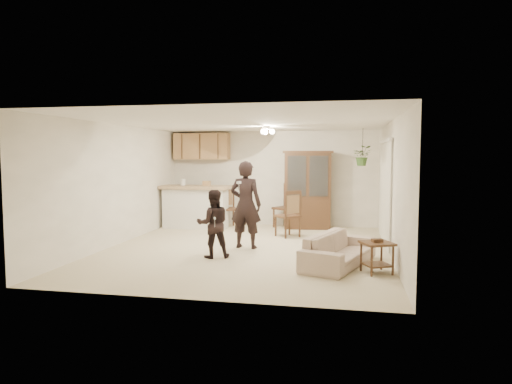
% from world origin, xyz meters
% --- Properties ---
extents(floor, '(6.50, 6.50, 0.00)m').
position_xyz_m(floor, '(0.00, 0.00, 0.00)').
color(floor, '#C4B794').
rests_on(floor, ground).
extents(ceiling, '(5.50, 6.50, 0.02)m').
position_xyz_m(ceiling, '(0.00, 0.00, 2.50)').
color(ceiling, white).
rests_on(ceiling, wall_back).
extents(wall_back, '(5.50, 0.02, 2.50)m').
position_xyz_m(wall_back, '(0.00, 3.25, 1.25)').
color(wall_back, white).
rests_on(wall_back, ground).
extents(wall_front, '(5.50, 0.02, 2.50)m').
position_xyz_m(wall_front, '(0.00, -3.25, 1.25)').
color(wall_front, white).
rests_on(wall_front, ground).
extents(wall_left, '(0.02, 6.50, 2.50)m').
position_xyz_m(wall_left, '(-2.75, 0.00, 1.25)').
color(wall_left, white).
rests_on(wall_left, ground).
extents(wall_right, '(0.02, 6.50, 2.50)m').
position_xyz_m(wall_right, '(2.75, 0.00, 1.25)').
color(wall_right, white).
rests_on(wall_right, ground).
extents(breakfast_bar, '(1.60, 0.55, 1.00)m').
position_xyz_m(breakfast_bar, '(-1.85, 2.35, 0.50)').
color(breakfast_bar, silver).
rests_on(breakfast_bar, floor).
extents(bar_top, '(1.75, 0.70, 0.08)m').
position_xyz_m(bar_top, '(-1.85, 2.35, 1.05)').
color(bar_top, tan).
rests_on(bar_top, breakfast_bar).
extents(upper_cabinets, '(1.50, 0.34, 0.70)m').
position_xyz_m(upper_cabinets, '(-1.90, 3.07, 2.10)').
color(upper_cabinets, '#9C6C44').
rests_on(upper_cabinets, wall_back).
extents(vertical_blinds, '(0.06, 2.30, 2.10)m').
position_xyz_m(vertical_blinds, '(2.71, 0.90, 1.10)').
color(vertical_blinds, beige).
rests_on(vertical_blinds, wall_right).
extents(ceiling_fixture, '(0.36, 0.36, 0.20)m').
position_xyz_m(ceiling_fixture, '(0.20, 1.20, 2.40)').
color(ceiling_fixture, '#FEE5BE').
rests_on(ceiling_fixture, ceiling).
extents(hanging_plant, '(0.43, 0.37, 0.48)m').
position_xyz_m(hanging_plant, '(2.30, 2.40, 1.85)').
color(hanging_plant, '#2B5522').
rests_on(hanging_plant, ceiling).
extents(plant_cord, '(0.01, 0.01, 0.65)m').
position_xyz_m(plant_cord, '(2.30, 2.40, 2.17)').
color(plant_cord, black).
rests_on(plant_cord, ceiling).
extents(sofa, '(1.32, 2.01, 0.73)m').
position_xyz_m(sofa, '(1.83, -1.00, 0.37)').
color(sofa, beige).
rests_on(sofa, floor).
extents(adult, '(0.70, 0.50, 1.80)m').
position_xyz_m(adult, '(-0.04, 0.12, 0.90)').
color(adult, black).
rests_on(adult, floor).
extents(child, '(0.80, 0.72, 1.35)m').
position_xyz_m(child, '(-0.43, -0.84, 0.68)').
color(child, black).
rests_on(child, floor).
extents(china_hutch, '(1.29, 0.59, 1.97)m').
position_xyz_m(china_hutch, '(0.97, 2.82, 0.97)').
color(china_hutch, '#321912').
rests_on(china_hutch, floor).
extents(side_table, '(0.60, 0.60, 0.55)m').
position_xyz_m(side_table, '(2.42, -1.40, 0.26)').
color(side_table, '#321912').
rests_on(side_table, floor).
extents(chair_bar, '(0.63, 0.63, 1.07)m').
position_xyz_m(chair_bar, '(-1.08, 2.62, 0.30)').
color(chair_bar, '#321912').
rests_on(chair_bar, floor).
extents(chair_hutch_left, '(0.70, 0.70, 1.13)m').
position_xyz_m(chair_hutch_left, '(0.40, 2.86, 0.32)').
color(chair_hutch_left, '#321912').
rests_on(chair_hutch_left, floor).
extents(chair_hutch_right, '(0.67, 0.67, 1.07)m').
position_xyz_m(chair_hutch_right, '(0.63, 1.55, 0.30)').
color(chair_hutch_right, '#321912').
rests_on(chair_hutch_right, floor).
extents(controller_adult, '(0.06, 0.16, 0.05)m').
position_xyz_m(controller_adult, '(-0.08, -0.29, 1.34)').
color(controller_adult, silver).
rests_on(controller_adult, adult).
extents(controller_child, '(0.07, 0.11, 0.03)m').
position_xyz_m(controller_child, '(-0.32, -1.11, 0.76)').
color(controller_child, silver).
rests_on(controller_child, child).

